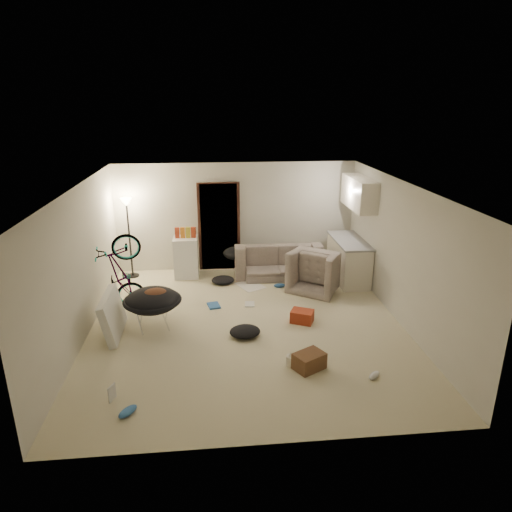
{
  "coord_description": "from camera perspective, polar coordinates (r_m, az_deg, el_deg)",
  "views": [
    {
      "loc": [
        -0.57,
        -7.3,
        3.82
      ],
      "look_at": [
        0.22,
        0.6,
        1.1
      ],
      "focal_mm": 32.0,
      "sensor_mm": 36.0,
      "label": 1
    }
  ],
  "objects": [
    {
      "name": "shoe_2",
      "position": [
        6.36,
        -15.74,
        -18.2
      ],
      "size": [
        0.28,
        0.3,
        0.11
      ],
      "primitive_type": "ellipsoid",
      "rotation": [
        0.0,
        0.0,
        0.88
      ],
      "color": "#2E60A8",
      "rests_on": "floor"
    },
    {
      "name": "wall_left",
      "position": [
        8.04,
        -21.21,
        -1.05
      ],
      "size": [
        0.02,
        6.0,
        2.5
      ],
      "primitive_type": "cube",
      "color": "beige",
      "rests_on": "floor"
    },
    {
      "name": "counter_top",
      "position": [
        10.2,
        11.63,
        1.89
      ],
      "size": [
        0.64,
        1.54,
        0.04
      ],
      "primitive_type": "cube",
      "color": "gray",
      "rests_on": "kitchen_counter"
    },
    {
      "name": "door_trim",
      "position": [
        10.61,
        -4.63,
        3.58
      ],
      "size": [
        0.97,
        0.04,
        2.1
      ],
      "primitive_type": "cube",
      "color": "#361B13",
      "rests_on": "floor"
    },
    {
      "name": "snack_box_3",
      "position": [
        10.25,
        -7.81,
        2.79
      ],
      "size": [
        0.11,
        0.09,
        0.3
      ],
      "primitive_type": "cube",
      "rotation": [
        0.0,
        0.0,
        -0.19
      ],
      "color": "#9B3017",
      "rests_on": "mini_fridge"
    },
    {
      "name": "kitchen_uppers",
      "position": [
        9.99,
        12.75,
        7.68
      ],
      "size": [
        0.38,
        1.4,
        0.65
      ],
      "primitive_type": "cube",
      "color": "#EEE6CF",
      "rests_on": "wall_right"
    },
    {
      "name": "clothes_lump_b",
      "position": [
        10.04,
        -4.16,
        -3.01
      ],
      "size": [
        0.5,
        0.44,
        0.15
      ],
      "primitive_type": "ellipsoid",
      "rotation": [
        0.0,
        0.0,
        0.0
      ],
      "color": "black",
      "rests_on": "floor"
    },
    {
      "name": "saucer_chair",
      "position": [
        8.2,
        -12.78,
        -6.03
      ],
      "size": [
        1.01,
        1.01,
        0.72
      ],
      "color": "silver",
      "rests_on": "floor"
    },
    {
      "name": "wall_front",
      "position": [
        5.03,
        1.63,
        -11.82
      ],
      "size": [
        5.5,
        0.02,
        2.5
      ],
      "primitive_type": "cube",
      "color": "beige",
      "rests_on": "floor"
    },
    {
      "name": "kitchen_counter",
      "position": [
        10.34,
        11.47,
        -0.54
      ],
      "size": [
        0.6,
        1.5,
        0.88
      ],
      "primitive_type": "cube",
      "color": "#EEE6CF",
      "rests_on": "floor"
    },
    {
      "name": "floor_lamp",
      "position": [
        10.42,
        -15.72,
        4.26
      ],
      "size": [
        0.28,
        0.28,
        1.81
      ],
      "color": "black",
      "rests_on": "floor"
    },
    {
      "name": "sofa_drape",
      "position": [
        10.3,
        -2.55,
        0.34
      ],
      "size": [
        0.61,
        0.52,
        0.28
      ],
      "primitive_type": "ellipsoid",
      "rotation": [
        0.0,
        0.0,
        -0.12
      ],
      "color": "black",
      "rests_on": "sofa"
    },
    {
      "name": "newspaper",
      "position": [
        9.91,
        -0.72,
        -3.71
      ],
      "size": [
        0.69,
        0.75,
        0.01
      ],
      "primitive_type": "cube",
      "rotation": [
        0.0,
        0.0,
        0.47
      ],
      "color": "silver",
      "rests_on": "floor"
    },
    {
      "name": "snack_box_2",
      "position": [
        10.26,
        -8.48,
        2.76
      ],
      "size": [
        0.11,
        0.08,
        0.3
      ],
      "primitive_type": "cube",
      "rotation": [
        0.0,
        0.0,
        -0.1
      ],
      "color": "gold",
      "rests_on": "mini_fridge"
    },
    {
      "name": "armchair",
      "position": [
        9.8,
        7.89,
        -2.14
      ],
      "size": [
        1.32,
        1.29,
        0.65
      ],
      "primitive_type": "imported",
      "rotation": [
        0.0,
        0.0,
        2.53
      ],
      "color": "#353C35",
      "rests_on": "floor"
    },
    {
      "name": "mini_fridge",
      "position": [
        10.42,
        -8.72,
        -0.13
      ],
      "size": [
        0.54,
        0.54,
        0.91
      ],
      "primitive_type": "cube",
      "rotation": [
        0.0,
        0.0,
        -0.0
      ],
      "color": "white",
      "rests_on": "floor"
    },
    {
      "name": "drink_case_a",
      "position": [
        7.03,
        6.66,
        -12.9
      ],
      "size": [
        0.54,
        0.49,
        0.25
      ],
      "primitive_type": "cube",
      "rotation": [
        0.0,
        0.0,
        0.52
      ],
      "color": "brown",
      "rests_on": "floor"
    },
    {
      "name": "shoe_0",
      "position": [
        9.81,
        2.95,
        -3.71
      ],
      "size": [
        0.26,
        0.11,
        0.09
      ],
      "primitive_type": "ellipsoid",
      "rotation": [
        0.0,
        0.0,
        0.03
      ],
      "color": "#2E60A8",
      "rests_on": "floor"
    },
    {
      "name": "floor",
      "position": [
        8.26,
        -1.13,
        -8.7
      ],
      "size": [
        5.5,
        6.0,
        0.02
      ],
      "primitive_type": "cube",
      "color": "beige",
      "rests_on": "ground"
    },
    {
      "name": "shoe_4",
      "position": [
        7.03,
        14.55,
        -14.24
      ],
      "size": [
        0.25,
        0.24,
        0.09
      ],
      "primitive_type": "ellipsoid",
      "rotation": [
        0.0,
        0.0,
        0.73
      ],
      "color": "white",
      "rests_on": "floor"
    },
    {
      "name": "sofa",
      "position": [
        10.47,
        2.67,
        -0.82
      ],
      "size": [
        1.96,
        0.79,
        0.57
      ],
      "primitive_type": "imported",
      "rotation": [
        0.0,
        0.0,
        3.13
      ],
      "color": "#353C35",
      "rests_on": "floor"
    },
    {
      "name": "book_asset",
      "position": [
        6.65,
        -17.86,
        -17.12
      ],
      "size": [
        0.28,
        0.24,
        0.02
      ],
      "primitive_type": "imported",
      "rotation": [
        0.0,
        0.0,
        1.17
      ],
      "color": "#9B3017",
      "rests_on": "floor"
    },
    {
      "name": "snack_box_1",
      "position": [
        10.26,
        -9.15,
        2.74
      ],
      "size": [
        0.1,
        0.07,
        0.3
      ],
      "primitive_type": "cube",
      "rotation": [
        0.0,
        0.0,
        -0.04
      ],
      "color": "orange",
      "rests_on": "mini_fridge"
    },
    {
      "name": "clothes_lump_a",
      "position": [
        7.87,
        -1.39,
        -9.42
      ],
      "size": [
        0.56,
        0.49,
        0.17
      ],
      "primitive_type": "ellipsoid",
      "rotation": [
        0.0,
        0.0,
        0.08
      ],
      "color": "black",
      "rests_on": "floor"
    },
    {
      "name": "wall_back",
      "position": [
        10.64,
        -2.51,
        4.94
      ],
      "size": [
        5.5,
        0.02,
        2.5
      ],
      "primitive_type": "cube",
      "color": "beige",
      "rests_on": "floor"
    },
    {
      "name": "book_white",
      "position": [
        9.02,
        -0.8,
        -6.05
      ],
      "size": [
        0.21,
        0.26,
        0.02
      ],
      "primitive_type": "cube",
      "rotation": [
        0.0,
        0.0,
        -0.09
      ],
      "color": "silver",
      "rests_on": "floor"
    },
    {
      "name": "tv_box",
      "position": [
        8.18,
        -17.5,
        -7.03
      ],
      "size": [
        0.29,
        1.1,
        0.73
      ],
      "primitive_type": "cube",
      "rotation": [
        0.0,
        -0.21,
        0.01
      ],
      "color": "silver",
      "rests_on": "floor"
    },
    {
      "name": "juicer",
      "position": [
        7.1,
        4.42,
        -12.79
      ],
      "size": [
        0.16,
        0.16,
        0.23
      ],
      "color": "beige",
      "rests_on": "floor"
    },
    {
      "name": "snack_box_0",
      "position": [
        10.27,
        -9.82,
        2.72
      ],
      "size": [
        0.11,
        0.08,
        0.3
      ],
      "primitive_type": "cube",
      "rotation": [
        0.0,
        0.0,
        0.12
      ],
      "color": "#9B3017",
      "rests_on": "mini_fridge"
    },
    {
      "name": "book_blue",
      "position": [
        9.0,
        -5.3,
        -6.18
      ],
      "size": [
        0.28,
        0.34,
        0.03
      ],
      "primitive_type": "cube",
      "rotation": [
        0.0,
        0.0,
        0.2
      ],
      "color": "#2E60A8",
      "rests_on": "floor"
    },
    {
      "name": "wall_right",
      "position": [
        8.42,
        17.87,
        0.22
      ],
      "size": [
        0.02,
        6.0,
        2.5
      ],
      "primitive_type": "cube",
      "color": "beige",
      "rests_on": "floor"
    },
    {
      "name": "bicycle",
      "position": [
        9.06,
        -16.34,
        -4.01
      ],
      "size": [
        1.64,
        0.92,
        0.9
      ],
      "primitive_type": "imported",
      "rotation": [
        0.0,
        -0.17,
        1.73
      ],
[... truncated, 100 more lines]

